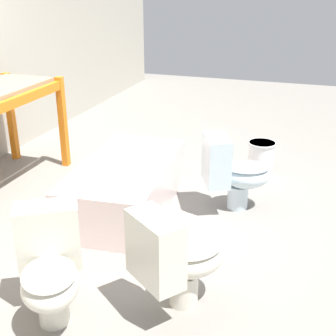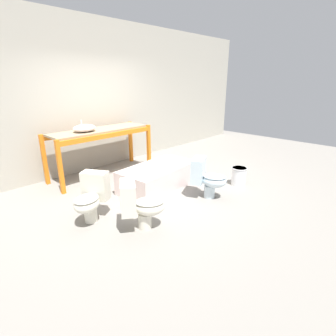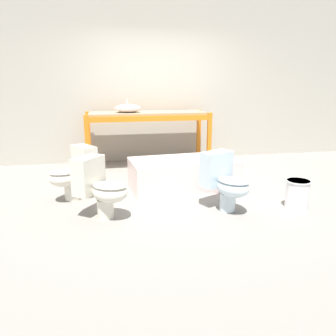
{
  "view_description": "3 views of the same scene",
  "coord_description": "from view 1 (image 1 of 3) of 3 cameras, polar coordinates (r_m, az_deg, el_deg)",
  "views": [
    {
      "loc": [
        -3.39,
        -1.7,
        1.96
      ],
      "look_at": [
        -0.26,
        -0.64,
        0.6
      ],
      "focal_mm": 50.0,
      "sensor_mm": 36.0,
      "label": 1
    },
    {
      "loc": [
        -3.11,
        -3.43,
        1.97
      ],
      "look_at": [
        -0.21,
        -0.67,
        0.6
      ],
      "focal_mm": 28.0,
      "sensor_mm": 36.0,
      "label": 2
    },
    {
      "loc": [
        -1.0,
        -4.54,
        1.49
      ],
      "look_at": [
        -0.24,
        -0.74,
        0.48
      ],
      "focal_mm": 35.0,
      "sensor_mm": 36.0,
      "label": 3
    }
  ],
  "objects": [
    {
      "name": "ground_plane",
      "position": [
        4.27,
        -7.01,
        -5.11
      ],
      "size": [
        12.0,
        12.0,
        0.0
      ],
      "primitive_type": "plane",
      "color": "gray"
    },
    {
      "name": "bathtub_main",
      "position": [
        4.2,
        -5.15,
        -1.74
      ],
      "size": [
        1.55,
        0.89,
        0.43
      ],
      "rotation": [
        0.0,
        0.0,
        0.08
      ],
      "color": "silver",
      "rests_on": "ground_plane"
    },
    {
      "name": "toilet_near",
      "position": [
        2.92,
        1.08,
        -10.75
      ],
      "size": [
        0.68,
        0.64,
        0.69
      ],
      "rotation": [
        0.0,
        0.0,
        0.93
      ],
      "color": "silver",
      "rests_on": "ground_plane"
    },
    {
      "name": "toilet_far",
      "position": [
        2.92,
        -14.23,
        -11.46
      ],
      "size": [
        0.69,
        0.61,
        0.69
      ],
      "rotation": [
        0.0,
        0.0,
        -1.03
      ],
      "color": "silver",
      "rests_on": "ground_plane"
    },
    {
      "name": "toilet_extra",
      "position": [
        4.16,
        7.94,
        -0.33
      ],
      "size": [
        0.57,
        0.68,
        0.69
      ],
      "rotation": [
        0.0,
        0.0,
        0.44
      ],
      "color": "silver",
      "rests_on": "ground_plane"
    },
    {
      "name": "bucket_white",
      "position": [
        5.02,
        11.27,
        1.27
      ],
      "size": [
        0.29,
        0.29,
        0.35
      ],
      "color": "white",
      "rests_on": "ground_plane"
    }
  ]
}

